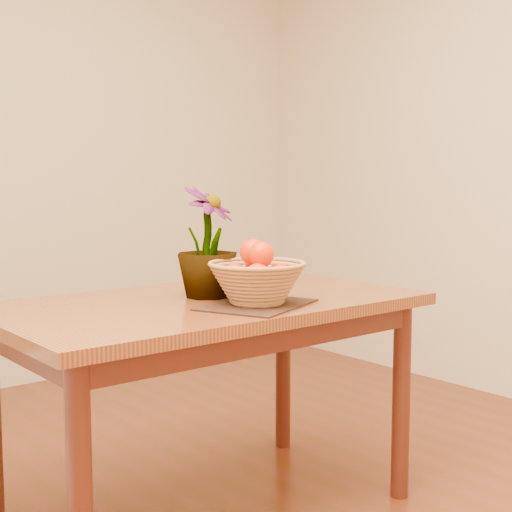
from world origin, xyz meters
TOP-DOWN VIEW (x-y plane):
  - table at (0.00, 0.30)m, footprint 1.40×0.80m
  - placemat at (0.05, 0.10)m, footprint 0.43×0.38m
  - wicker_basket at (0.05, 0.10)m, footprint 0.31×0.31m
  - orange_pile at (0.05, 0.10)m, footprint 0.19×0.19m
  - potted_plant at (0.02, 0.33)m, footprint 0.29×0.29m

SIDE VIEW (x-z plane):
  - table at x=0.00m, z-range 0.29..1.04m
  - placemat at x=0.05m, z-range 0.75..0.76m
  - wicker_basket at x=0.05m, z-range 0.75..0.88m
  - orange_pile at x=0.05m, z-range 0.79..0.94m
  - potted_plant at x=0.02m, z-range 0.75..1.12m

